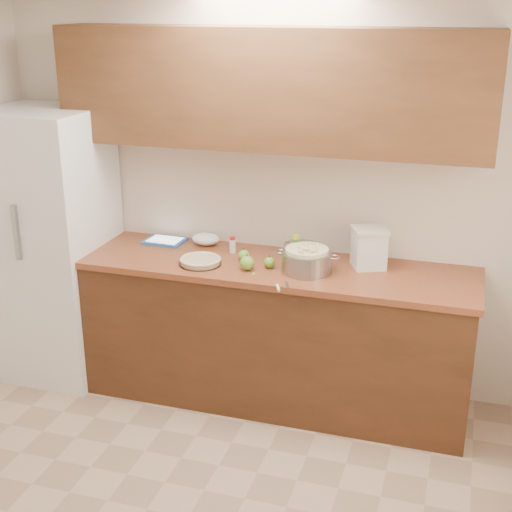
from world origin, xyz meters
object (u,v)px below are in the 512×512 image
(flour_canister, at_px, (369,247))
(tablet, at_px, (165,241))
(pie, at_px, (200,261))
(colander, at_px, (307,261))

(flour_canister, height_order, tablet, flour_canister)
(pie, relative_size, flour_canister, 1.00)
(pie, distance_m, flour_canister, 1.02)
(colander, xyz_separation_m, tablet, (-1.03, 0.25, -0.06))
(tablet, bearing_deg, pie, -37.87)
(pie, relative_size, tablet, 0.98)
(flour_canister, bearing_deg, colander, -150.46)
(colander, distance_m, tablet, 1.06)
(pie, height_order, tablet, pie)
(flour_canister, distance_m, tablet, 1.37)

